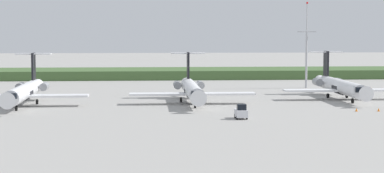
% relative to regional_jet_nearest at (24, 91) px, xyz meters
% --- Properties ---
extents(ground_plane, '(500.00, 500.00, 0.00)m').
position_rel_regional_jet_nearest_xyz_m(ground_plane, '(30.05, 21.19, -2.54)').
color(ground_plane, '#9E9B96').
extents(grass_berm, '(320.00, 20.00, 2.47)m').
position_rel_regional_jet_nearest_xyz_m(grass_berm, '(30.05, 67.44, -1.30)').
color(grass_berm, '#426033').
rests_on(grass_berm, ground).
extents(regional_jet_nearest, '(22.81, 31.00, 9.00)m').
position_rel_regional_jet_nearest_xyz_m(regional_jet_nearest, '(0.00, 0.00, 0.00)').
color(regional_jet_nearest, white).
rests_on(regional_jet_nearest, ground).
extents(regional_jet_second, '(22.81, 31.00, 9.00)m').
position_rel_regional_jet_nearest_xyz_m(regional_jet_second, '(29.97, 1.73, 0.00)').
color(regional_jet_second, white).
rests_on(regional_jet_second, ground).
extents(regional_jet_third, '(22.81, 31.00, 9.00)m').
position_rel_regional_jet_nearest_xyz_m(regional_jet_third, '(59.31, 7.22, 0.00)').
color(regional_jet_third, white).
rests_on(regional_jet_third, ground).
extents(antenna_mast, '(4.40, 0.50, 19.82)m').
position_rel_regional_jet_nearest_xyz_m(antenna_mast, '(58.72, 32.48, 5.75)').
color(antenna_mast, '#B2B2B7').
rests_on(antenna_mast, ground).
extents(baggage_tug, '(1.72, 3.20, 2.30)m').
position_rel_regional_jet_nearest_xyz_m(baggage_tug, '(35.85, -20.73, -1.53)').
color(baggage_tug, silver).
rests_on(baggage_tug, ground).
extents(safety_cone_front_marker, '(0.44, 0.44, 0.55)m').
position_rel_regional_jet_nearest_xyz_m(safety_cone_front_marker, '(56.20, -12.86, -2.26)').
color(safety_cone_front_marker, orange).
rests_on(safety_cone_front_marker, ground).
extents(safety_cone_mid_marker, '(0.44, 0.44, 0.55)m').
position_rel_regional_jet_nearest_xyz_m(safety_cone_mid_marker, '(59.87, -13.09, -2.26)').
color(safety_cone_mid_marker, orange).
rests_on(safety_cone_mid_marker, ground).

